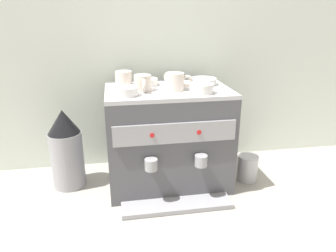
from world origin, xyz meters
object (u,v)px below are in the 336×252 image
coffee_grinder (66,149)px  ceramic_cup_0 (123,78)px  ceramic_cup_2 (176,82)px  ceramic_bowl_1 (203,81)px  ceramic_bowl_3 (146,82)px  milk_pitcher (248,168)px  espresso_machine (168,138)px  ceramic_cup_3 (173,79)px  ceramic_bowl_0 (202,89)px  ceramic_bowl_2 (125,92)px  ceramic_cup_1 (143,83)px

coffee_grinder → ceramic_cup_0: bearing=12.0°
ceramic_cup_0 → ceramic_cup_2: 0.28m
ceramic_bowl_1 → ceramic_bowl_3: bearing=173.1°
ceramic_bowl_1 → milk_pitcher: (0.22, -0.11, -0.44)m
espresso_machine → ceramic_cup_3: (0.04, 0.08, 0.28)m
ceramic_cup_3 → ceramic_cup_2: bearing=-93.1°
espresso_machine → ceramic_cup_2: bearing=-42.8°
ceramic_cup_2 → ceramic_bowl_1: ceramic_cup_2 is taller
ceramic_cup_3 → ceramic_bowl_0: (0.09, -0.18, -0.01)m
ceramic_cup_0 → coffee_grinder: bearing=-168.0°
espresso_machine → ceramic_cup_2: size_ratio=4.77×
espresso_machine → ceramic_bowl_3: (-0.09, 0.10, 0.26)m
ceramic_bowl_2 → ceramic_bowl_3: 0.22m
milk_pitcher → ceramic_cup_3: bearing=161.3°
ceramic_cup_1 → ceramic_bowl_3: ceramic_cup_1 is taller
ceramic_bowl_3 → coffee_grinder: ceramic_bowl_3 is taller
coffee_grinder → milk_pitcher: size_ratio=2.98×
espresso_machine → milk_pitcher: size_ratio=4.37×
ceramic_cup_2 → ceramic_bowl_1: size_ratio=0.95×
ceramic_cup_0 → ceramic_cup_3: 0.24m
espresso_machine → ceramic_cup_3: ceramic_cup_3 is taller
ceramic_cup_2 → ceramic_bowl_3: 0.18m
ceramic_bowl_3 → coffee_grinder: (-0.40, -0.04, -0.31)m
ceramic_bowl_0 → ceramic_bowl_1: bearing=71.6°
ceramic_cup_2 → ceramic_cup_0: bearing=147.0°
espresso_machine → ceramic_cup_3: size_ratio=5.47×
espresso_machine → ceramic_cup_0: bearing=148.8°
ceramic_cup_0 → ceramic_bowl_0: 0.40m
ceramic_bowl_1 → milk_pitcher: 0.50m
espresso_machine → ceramic_cup_1: ceramic_cup_1 is taller
ceramic_cup_0 → ceramic_bowl_1: ceramic_cup_0 is taller
ceramic_bowl_3 → ceramic_cup_3: bearing=-8.2°
ceramic_cup_3 → milk_pitcher: ceramic_cup_3 is taller
ceramic_cup_0 → coffee_grinder: ceramic_cup_0 is taller
ceramic_bowl_0 → ceramic_bowl_2: 0.33m
ceramic_bowl_0 → ceramic_bowl_2: ceramic_bowl_0 is taller
ceramic_cup_1 → ceramic_cup_3: size_ratio=1.11×
ceramic_bowl_3 → coffee_grinder: size_ratio=0.29×
ceramic_bowl_2 → ceramic_bowl_3: ceramic_bowl_2 is taller
ceramic_cup_3 → ceramic_bowl_3: ceramic_cup_3 is taller
ceramic_bowl_1 → ceramic_bowl_2: 0.42m
ceramic_cup_1 → ceramic_bowl_0: bearing=-18.9°
ceramic_cup_2 → ceramic_cup_3: bearing=86.9°
ceramic_cup_1 → espresso_machine: bearing=7.5°
ceramic_cup_0 → ceramic_cup_3: (0.24, -0.04, -0.00)m
ceramic_cup_0 → ceramic_cup_3: bearing=-9.4°
espresso_machine → ceramic_cup_2: 0.29m
ceramic_cup_1 → ceramic_bowl_2: ceramic_cup_1 is taller
ceramic_bowl_2 → espresso_machine: bearing=24.3°
ceramic_cup_1 → coffee_grinder: ceramic_cup_1 is taller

